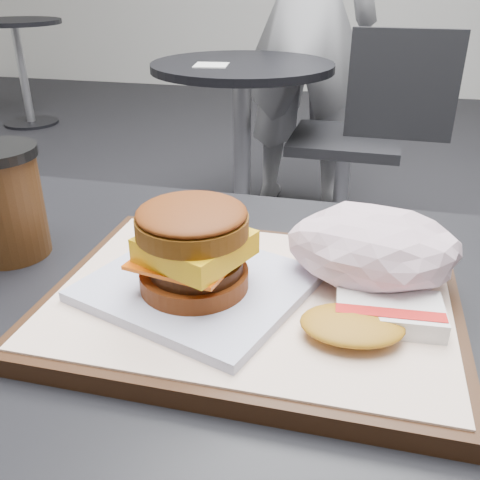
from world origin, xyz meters
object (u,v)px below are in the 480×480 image
crumpled_wrapper (374,248)px  neighbor_chair (364,129)px  coffee_cup (3,200)px  patron (306,19)px  serving_tray (252,302)px  breakfast_sandwich (195,256)px  hash_brown (373,318)px  customer_table (204,449)px  neighbor_table (242,115)px

crumpled_wrapper → neighbor_chair: 1.67m
coffee_cup → neighbor_chair: size_ratio=0.14×
patron → crumpled_wrapper: bearing=102.5°
serving_tray → breakfast_sandwich: (-0.05, -0.01, 0.05)m
serving_tray → hash_brown: 0.12m
customer_table → breakfast_sandwich: size_ratio=3.42×
customer_table → breakfast_sandwich: breakfast_sandwich is taller
crumpled_wrapper → coffee_cup: 0.40m
neighbor_table → patron: bearing=71.2°
customer_table → coffee_cup: coffee_cup is taller
breakfast_sandwich → hash_brown: size_ratio=1.90×
customer_table → coffee_cup: size_ratio=6.37×
serving_tray → neighbor_chair: 1.71m
customer_table → crumpled_wrapper: crumpled_wrapper is taller
customer_table → breakfast_sandwich: bearing=-117.0°
breakfast_sandwich → coffee_cup: coffee_cup is taller
breakfast_sandwich → crumpled_wrapper: breakfast_sandwich is taller
customer_table → neighbor_table: size_ratio=1.07×
patron → customer_table: bearing=98.1°
customer_table → hash_brown: bearing=-6.4°
breakfast_sandwich → crumpled_wrapper: (0.16, 0.06, -0.00)m
hash_brown → neighbor_table: 1.76m
hash_brown → patron: (-0.34, 2.17, 0.07)m
customer_table → neighbor_chair: neighbor_chair is taller
serving_tray → neighbor_table: 1.70m
neighbor_table → hash_brown: bearing=-73.0°
breakfast_sandwich → patron: size_ratio=0.13×
coffee_cup → breakfast_sandwich: bearing=-14.4°
neighbor_chair → patron: (-0.30, 0.45, 0.36)m
serving_tray → hash_brown: bearing=-15.3°
coffee_cup → patron: size_ratio=0.07×
serving_tray → coffee_cup: 0.30m
patron → neighbor_chair: bearing=127.6°
neighbor_table → neighbor_chair: bearing=6.3°
breakfast_sandwich → hash_brown: bearing=-6.0°
breakfast_sandwich → serving_tray: bearing=14.6°
crumpled_wrapper → neighbor_table: size_ratio=0.21×
serving_tray → breakfast_sandwich: bearing=-165.4°
customer_table → neighbor_chair: size_ratio=0.91×
breakfast_sandwich → neighbor_table: breakfast_sandwich is taller
serving_tray → crumpled_wrapper: (0.11, 0.05, 0.05)m
coffee_cup → neighbor_table: size_ratio=0.17×
coffee_cup → patron: 2.09m
coffee_cup → neighbor_table: 1.62m
hash_brown → neighbor_chair: 1.74m
crumpled_wrapper → neighbor_chair: size_ratio=0.18×
crumpled_wrapper → customer_table: bearing=-158.3°
hash_brown → customer_table: bearing=173.6°
hash_brown → crumpled_wrapper: bearing=92.5°
neighbor_table → breakfast_sandwich: bearing=-78.0°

